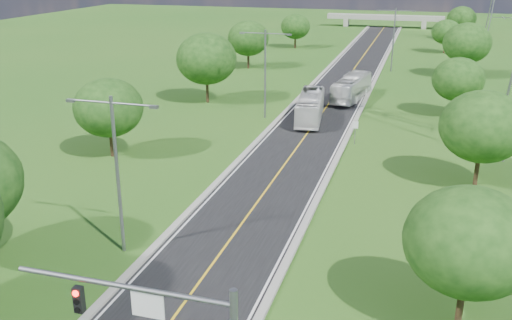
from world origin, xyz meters
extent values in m
plane|color=#265919|center=(0.00, 60.00, 0.00)|extent=(260.00, 260.00, 0.00)
cube|color=black|center=(0.00, 66.00, 0.03)|extent=(8.00, 150.00, 0.06)
cube|color=gray|center=(-4.25, 66.00, 0.11)|extent=(0.50, 150.00, 0.22)
cube|color=gray|center=(4.25, 66.00, 0.11)|extent=(0.50, 150.00, 0.22)
cylinder|color=slate|center=(1.60, -1.00, 6.60)|extent=(8.40, 0.20, 0.20)
cube|color=black|center=(-0.20, -1.00, 5.70)|extent=(0.35, 0.28, 1.05)
cylinder|color=#FF140C|center=(-0.20, -1.16, 6.05)|extent=(0.24, 0.06, 0.24)
cube|color=white|center=(2.60, -1.00, 6.00)|extent=(1.25, 0.06, 1.00)
cylinder|color=slate|center=(5.20, 38.00, 1.20)|extent=(0.08, 0.08, 2.40)
cube|color=white|center=(5.20, 37.97, 2.00)|extent=(0.55, 0.04, 0.70)
cube|color=gray|center=(-10.00, 140.00, 1.00)|extent=(1.20, 3.00, 2.00)
cube|color=gray|center=(10.00, 140.00, 1.00)|extent=(1.20, 3.00, 2.00)
cube|color=gray|center=(0.00, 140.00, 2.60)|extent=(30.00, 3.00, 1.20)
cylinder|color=slate|center=(-6.00, 12.00, 5.00)|extent=(0.22, 0.22, 10.00)
cylinder|color=slate|center=(-7.40, 12.00, 9.60)|extent=(2.80, 0.12, 0.12)
cylinder|color=slate|center=(-4.60, 12.00, 9.60)|extent=(2.80, 0.12, 0.12)
cube|color=slate|center=(-8.70, 12.00, 9.55)|extent=(0.50, 0.25, 0.18)
cube|color=slate|center=(-3.30, 12.00, 9.55)|extent=(0.50, 0.25, 0.18)
cylinder|color=slate|center=(-6.00, 45.00, 5.00)|extent=(0.22, 0.22, 10.00)
cylinder|color=slate|center=(-7.40, 45.00, 9.60)|extent=(2.80, 0.12, 0.12)
cylinder|color=slate|center=(-4.60, 45.00, 9.60)|extent=(2.80, 0.12, 0.12)
cube|color=slate|center=(-8.70, 45.00, 9.55)|extent=(0.50, 0.25, 0.18)
cube|color=slate|center=(-3.30, 45.00, 9.55)|extent=(0.50, 0.25, 0.18)
cylinder|color=slate|center=(6.00, 78.00, 5.00)|extent=(0.22, 0.22, 10.00)
cylinder|color=slate|center=(4.60, 78.00, 9.60)|extent=(2.80, 0.12, 0.12)
cylinder|color=slate|center=(7.40, 78.00, 9.60)|extent=(2.80, 0.12, 0.12)
cube|color=slate|center=(3.30, 78.00, 9.55)|extent=(0.50, 0.25, 0.18)
cube|color=slate|center=(8.70, 78.00, 9.55)|extent=(0.50, 0.25, 0.18)
cylinder|color=black|center=(-16.00, 28.00, 1.35)|extent=(0.36, 0.36, 2.70)
ellipsoid|color=#143A0F|center=(-16.00, 28.00, 4.65)|extent=(6.30, 6.30, 5.36)
cylinder|color=black|center=(-15.00, 50.00, 1.62)|extent=(0.36, 0.36, 3.24)
ellipsoid|color=#143A0F|center=(-15.00, 50.00, 5.58)|extent=(7.56, 7.56, 6.43)
cylinder|color=black|center=(-17.00, 74.00, 1.44)|extent=(0.36, 0.36, 2.88)
ellipsoid|color=#143A0F|center=(-17.00, 74.00, 4.96)|extent=(6.72, 6.72, 5.71)
cylinder|color=black|center=(-14.50, 98.00, 1.26)|extent=(0.36, 0.36, 2.52)
ellipsoid|color=#143A0F|center=(-14.50, 98.00, 4.34)|extent=(5.88, 5.88, 5.00)
cylinder|color=black|center=(14.00, 10.00, 1.35)|extent=(0.36, 0.36, 2.70)
ellipsoid|color=#143A0F|center=(14.00, 10.00, 4.65)|extent=(6.30, 6.30, 5.36)
cylinder|color=black|center=(16.00, 30.00, 1.44)|extent=(0.36, 0.36, 2.88)
ellipsoid|color=#143A0F|center=(16.00, 30.00, 4.96)|extent=(6.72, 6.72, 5.71)
cylinder|color=black|center=(15.00, 52.00, 1.26)|extent=(0.36, 0.36, 2.52)
ellipsoid|color=#143A0F|center=(15.00, 52.00, 4.34)|extent=(5.88, 5.88, 5.00)
cylinder|color=black|center=(17.00, 76.00, 1.53)|extent=(0.36, 0.36, 3.06)
ellipsoid|color=#143A0F|center=(17.00, 76.00, 5.27)|extent=(7.14, 7.14, 6.07)
cylinder|color=black|center=(14.50, 100.00, 1.17)|extent=(0.36, 0.36, 2.34)
ellipsoid|color=#143A0F|center=(14.50, 100.00, 4.03)|extent=(5.46, 5.46, 4.64)
cylinder|color=black|center=(18.00, 120.00, 1.35)|extent=(0.36, 0.36, 2.70)
ellipsoid|color=#143A0F|center=(18.00, 120.00, 4.65)|extent=(6.30, 6.30, 5.36)
imported|color=silver|center=(2.38, 56.64, 1.61)|extent=(4.01, 11.40, 3.11)
imported|color=silver|center=(-0.80, 45.43, 1.59)|extent=(3.90, 11.20, 3.05)
camera|label=1|loc=(11.13, -16.35, 17.54)|focal=40.00mm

